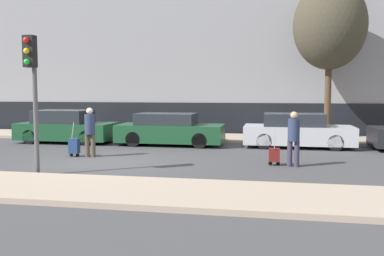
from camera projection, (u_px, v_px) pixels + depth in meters
ground_plane at (103, 162)px, 13.26m from camera, size 80.00×80.00×0.00m
sidewalk_near at (38, 187)px, 9.58m from camera, size 28.00×2.50×0.12m
sidewalk_far at (161, 137)px, 20.10m from camera, size 28.00×3.00×0.12m
building_facade at (178, 25)px, 23.06m from camera, size 28.00×2.71×11.53m
parked_car_0 at (66, 127)px, 18.28m from camera, size 4.05×1.84×1.39m
parked_car_1 at (170, 130)px, 17.38m from camera, size 4.29×1.74×1.30m
parked_car_2 at (297, 131)px, 16.70m from camera, size 4.18×1.78×1.33m
pedestrian_left at (90, 129)px, 14.22m from camera, size 0.35×0.34×1.64m
trolley_left at (74, 146)px, 14.31m from camera, size 0.34×0.29×1.16m
pedestrian_right at (294, 136)px, 12.40m from camera, size 0.35×0.34×1.61m
trolley_right at (274, 155)px, 12.64m from camera, size 0.34×0.29×1.05m
traffic_light at (32, 76)px, 10.89m from camera, size 0.28×0.47×3.60m
bare_tree_near_crossing at (330, 26)px, 18.52m from camera, size 3.14×3.14×6.84m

